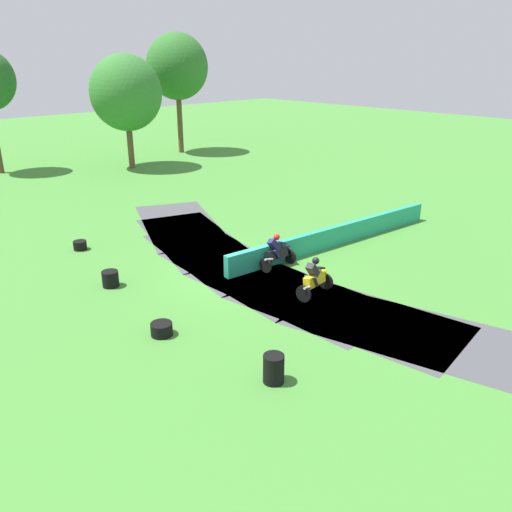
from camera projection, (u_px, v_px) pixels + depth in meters
ground_plane at (244, 273)px, 20.74m from camera, size 120.00×120.00×0.00m
track_asphalt at (256, 269)px, 21.10m from camera, size 7.24×22.66×0.01m
safety_barrier at (336, 235)px, 23.61m from camera, size 12.15×1.39×0.90m
motorcycle_lead_black at (278, 252)px, 21.13m from camera, size 1.68×0.79×1.43m
motorcycle_chase_yellow at (316, 277)px, 18.69m from camera, size 1.68×0.82×1.42m
tire_stack_near at (80, 245)px, 23.13m from camera, size 0.58×0.58×0.40m
tire_stack_mid_a at (110, 279)px, 19.46m from camera, size 0.61×0.61×0.60m
tire_stack_mid_b at (162, 329)px, 16.12m from camera, size 0.68×0.68×0.40m
tire_stack_far at (274, 369)px, 13.75m from camera, size 0.56×0.56×0.80m
tree_far_right at (177, 67)px, 43.33m from camera, size 5.10×5.10×9.73m
tree_behind_barrier at (126, 93)px, 37.72m from camera, size 5.13×5.13×8.13m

